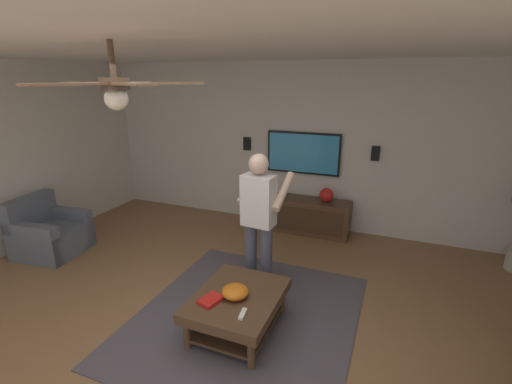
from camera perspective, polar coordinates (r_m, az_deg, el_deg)
The scene contains 17 objects.
ground_plane at distance 3.70m, azimuth -7.85°, elevation -23.15°, with size 8.50×8.50×0.00m, color olive.
wall_back_tv at distance 5.96m, azimuth 7.47°, elevation 7.15°, with size 0.10×7.29×2.67m, color silver.
ceiling_slab at distance 2.83m, azimuth -10.35°, elevation 23.79°, with size 6.66×7.29×0.10m, color white.
area_rug at distance 4.00m, azimuth -1.60°, elevation -19.24°, with size 2.47×2.21×0.01m, color #514C56.
armchair at distance 5.95m, azimuth -30.00°, elevation -5.83°, with size 0.89×0.90×0.82m.
coffee_table at distance 3.69m, azimuth -2.94°, elevation -17.35°, with size 1.00×0.80×0.40m.
media_console at distance 5.93m, azimuth 6.53°, elevation -3.56°, with size 0.45×1.70×0.55m.
tv at distance 5.88m, azimuth 7.51°, elevation 6.16°, with size 0.05×1.20×0.67m.
person_standing at distance 4.06m, azimuth 0.52°, elevation -3.68°, with size 0.57×0.57×1.64m.
bowl at distance 3.57m, azimuth -3.33°, elevation -15.53°, with size 0.26×0.26×0.12m, color orange.
remote_white at distance 3.36m, azimuth -2.12°, elevation -18.79°, with size 0.15×0.04×0.02m, color white.
remote_black at distance 3.57m, azimuth -5.69°, elevation -16.48°, with size 0.15×0.04×0.02m, color black.
book at distance 3.55m, azimuth -7.22°, elevation -16.66°, with size 0.22×0.16×0.04m, color red.
vase_round at distance 5.72m, azimuth 11.13°, elevation -0.47°, with size 0.22×0.22×0.22m, color red.
wall_speaker_left at distance 5.71m, azimuth 18.45°, elevation 5.84°, with size 0.06×0.12×0.22m, color black.
wall_speaker_right at distance 6.19m, azimuth -1.42°, elevation 7.70°, with size 0.06×0.12×0.22m, color black.
ceiling_fan at distance 2.72m, azimuth -21.33°, elevation 15.21°, with size 1.19×1.15×0.46m.
Camera 1 is at (-2.39, -1.47, 2.41)m, focal length 25.17 mm.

